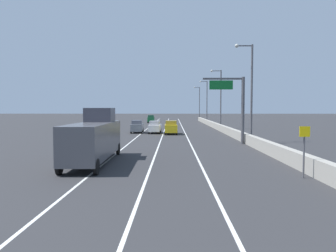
{
  "coord_description": "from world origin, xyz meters",
  "views": [
    {
      "loc": [
        -0.49,
        -2.4,
        4.05
      ],
      "look_at": [
        -1.11,
        38.4,
        1.73
      ],
      "focal_mm": 34.12,
      "sensor_mm": 36.0,
      "label": 1
    }
  ],
  "objects_px": {
    "car_green_1": "(151,119)",
    "car_gray_2": "(137,127)",
    "lamp_post_right_fifth": "(199,101)",
    "car_yellow_0": "(171,127)",
    "overhead_sign_gantry": "(236,102)",
    "speed_advisory_sign": "(304,148)",
    "box_truck": "(94,138)",
    "lamp_post_right_fourth": "(206,99)",
    "car_white_3": "(155,127)",
    "lamp_post_right_third": "(220,95)",
    "lamp_post_right_second": "(250,87)"
  },
  "relations": [
    {
      "from": "car_green_1",
      "to": "car_gray_2",
      "type": "bearing_deg",
      "value": -89.78
    },
    {
      "from": "lamp_post_right_fifth",
      "to": "car_yellow_0",
      "type": "height_order",
      "value": "lamp_post_right_fifth"
    },
    {
      "from": "overhead_sign_gantry",
      "to": "speed_advisory_sign",
      "type": "bearing_deg",
      "value": -88.55
    },
    {
      "from": "speed_advisory_sign",
      "to": "box_truck",
      "type": "xyz_separation_m",
      "value": [
        -13.34,
        5.07,
        0.09
      ]
    },
    {
      "from": "lamp_post_right_fourth",
      "to": "car_green_1",
      "type": "xyz_separation_m",
      "value": [
        -15.02,
        -1.02,
        -5.45
      ]
    },
    {
      "from": "overhead_sign_gantry",
      "to": "lamp_post_right_fourth",
      "type": "bearing_deg",
      "value": 87.79
    },
    {
      "from": "overhead_sign_gantry",
      "to": "lamp_post_right_fifth",
      "type": "xyz_separation_m",
      "value": [
        2.04,
        76.78,
        1.77
      ]
    },
    {
      "from": "speed_advisory_sign",
      "to": "car_gray_2",
      "type": "relative_size",
      "value": 0.69
    },
    {
      "from": "car_yellow_0",
      "to": "lamp_post_right_fourth",
      "type": "bearing_deg",
      "value": 76.3
    },
    {
      "from": "car_white_3",
      "to": "lamp_post_right_third",
      "type": "bearing_deg",
      "value": 43.74
    },
    {
      "from": "lamp_post_right_fifth",
      "to": "lamp_post_right_second",
      "type": "bearing_deg",
      "value": -90.13
    },
    {
      "from": "lamp_post_right_third",
      "to": "lamp_post_right_second",
      "type": "bearing_deg",
      "value": -90.36
    },
    {
      "from": "speed_advisory_sign",
      "to": "car_gray_2",
      "type": "distance_m",
      "value": 35.94
    },
    {
      "from": "car_yellow_0",
      "to": "box_truck",
      "type": "bearing_deg",
      "value": -102.12
    },
    {
      "from": "lamp_post_right_fifth",
      "to": "car_gray_2",
      "type": "distance_m",
      "value": 62.95
    },
    {
      "from": "lamp_post_right_fourth",
      "to": "overhead_sign_gantry",
      "type": "bearing_deg",
      "value": -92.21
    },
    {
      "from": "lamp_post_right_second",
      "to": "car_yellow_0",
      "type": "xyz_separation_m",
      "value": [
        -9.26,
        11.55,
        -5.46
      ]
    },
    {
      "from": "lamp_post_right_third",
      "to": "car_yellow_0",
      "type": "height_order",
      "value": "lamp_post_right_third"
    },
    {
      "from": "lamp_post_right_fifth",
      "to": "car_gray_2",
      "type": "height_order",
      "value": "lamp_post_right_fifth"
    },
    {
      "from": "car_green_1",
      "to": "car_white_3",
      "type": "bearing_deg",
      "value": -85.1
    },
    {
      "from": "car_green_1",
      "to": "lamp_post_right_third",
      "type": "bearing_deg",
      "value": -57.91
    },
    {
      "from": "overhead_sign_gantry",
      "to": "car_yellow_0",
      "type": "xyz_separation_m",
      "value": [
        -7.38,
        13.27,
        -3.68
      ]
    },
    {
      "from": "car_green_1",
      "to": "car_yellow_0",
      "type": "bearing_deg",
      "value": -81.44
    },
    {
      "from": "lamp_post_right_third",
      "to": "car_green_1",
      "type": "height_order",
      "value": "lamp_post_right_third"
    },
    {
      "from": "lamp_post_right_fifth",
      "to": "car_white_3",
      "type": "height_order",
      "value": "lamp_post_right_fifth"
    },
    {
      "from": "car_white_3",
      "to": "box_truck",
      "type": "height_order",
      "value": "box_truck"
    },
    {
      "from": "speed_advisory_sign",
      "to": "car_yellow_0",
      "type": "distance_m",
      "value": 31.75
    },
    {
      "from": "lamp_post_right_third",
      "to": "overhead_sign_gantry",
      "type": "bearing_deg",
      "value": -94.35
    },
    {
      "from": "lamp_post_right_second",
      "to": "lamp_post_right_third",
      "type": "height_order",
      "value": "same"
    },
    {
      "from": "overhead_sign_gantry",
      "to": "lamp_post_right_second",
      "type": "relative_size",
      "value": 0.65
    },
    {
      "from": "lamp_post_right_fifth",
      "to": "car_yellow_0",
      "type": "bearing_deg",
      "value": -98.44
    },
    {
      "from": "lamp_post_right_second",
      "to": "car_gray_2",
      "type": "height_order",
      "value": "lamp_post_right_second"
    },
    {
      "from": "overhead_sign_gantry",
      "to": "car_white_3",
      "type": "relative_size",
      "value": 1.6
    },
    {
      "from": "car_white_3",
      "to": "car_gray_2",
      "type": "bearing_deg",
      "value": 167.82
    },
    {
      "from": "car_green_1",
      "to": "box_truck",
      "type": "height_order",
      "value": "box_truck"
    },
    {
      "from": "car_white_3",
      "to": "car_yellow_0",
      "type": "bearing_deg",
      "value": -37.4
    },
    {
      "from": "lamp_post_right_second",
      "to": "lamp_post_right_fifth",
      "type": "distance_m",
      "value": 75.07
    },
    {
      "from": "lamp_post_right_fourth",
      "to": "car_yellow_0",
      "type": "distance_m",
      "value": 40.0
    },
    {
      "from": "lamp_post_right_fifth",
      "to": "car_yellow_0",
      "type": "relative_size",
      "value": 2.57
    },
    {
      "from": "overhead_sign_gantry",
      "to": "lamp_post_right_fourth",
      "type": "height_order",
      "value": "lamp_post_right_fourth"
    },
    {
      "from": "lamp_post_right_second",
      "to": "car_white_3",
      "type": "distance_m",
      "value": 18.81
    },
    {
      "from": "car_gray_2",
      "to": "box_truck",
      "type": "distance_m",
      "value": 28.32
    },
    {
      "from": "overhead_sign_gantry",
      "to": "box_truck",
      "type": "height_order",
      "value": "overhead_sign_gantry"
    },
    {
      "from": "lamp_post_right_second",
      "to": "car_green_1",
      "type": "xyz_separation_m",
      "value": [
        -14.9,
        49.03,
        -5.45
      ]
    },
    {
      "from": "box_truck",
      "to": "speed_advisory_sign",
      "type": "bearing_deg",
      "value": -20.79
    },
    {
      "from": "car_gray_2",
      "to": "box_truck",
      "type": "xyz_separation_m",
      "value": [
        -0.01,
        -28.31,
        0.83
      ]
    },
    {
      "from": "lamp_post_right_second",
      "to": "car_gray_2",
      "type": "distance_m",
      "value": 21.18
    },
    {
      "from": "speed_advisory_sign",
      "to": "lamp_post_right_fourth",
      "type": "distance_m",
      "value": 69.43
    },
    {
      "from": "lamp_post_right_third",
      "to": "car_white_3",
      "type": "distance_m",
      "value": 17.51
    },
    {
      "from": "car_green_1",
      "to": "lamp_post_right_second",
      "type": "bearing_deg",
      "value": -73.1
    }
  ]
}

